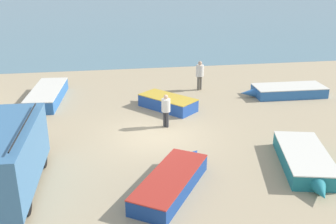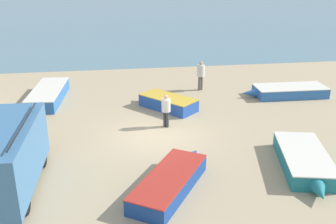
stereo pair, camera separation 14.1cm
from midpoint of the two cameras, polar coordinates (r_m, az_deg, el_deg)
name	(u,v)px [view 1 (the left image)]	position (r m, az deg, el deg)	size (l,w,h in m)	color
ground_plane	(156,136)	(17.52, -1.94, -3.51)	(200.00, 200.00, 0.00)	tan
sea_water	(116,9)	(68.25, -7.64, 14.64)	(120.00, 80.00, 0.01)	slate
parked_van	(2,157)	(14.16, -23.25, -6.01)	(2.33, 5.05, 2.39)	teal
fishing_rowboat_0	(166,102)	(20.73, -0.54, 1.43)	(3.18, 3.40, 0.66)	#234CA3
fishing_rowboat_1	(46,96)	(22.70, -17.40, 2.23)	(1.94, 5.59, 0.69)	#2D66AD
fishing_rowboat_2	(287,91)	(23.70, 16.67, 2.95)	(4.94, 1.80, 0.59)	#2D66AD
fishing_rowboat_3	(305,160)	(15.64, 19.02, -6.67)	(2.47, 4.66, 0.61)	#1E757F
fishing_rowboat_4	(172,181)	(13.54, 0.33, -9.93)	(3.28, 4.42, 0.60)	navy
fisherman_1	(200,73)	(23.64, 4.47, 5.68)	(0.47, 0.47, 1.77)	#5B564C
fisherman_2	(166,108)	(18.15, -0.53, 0.62)	(0.42, 0.42, 1.59)	#38383D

